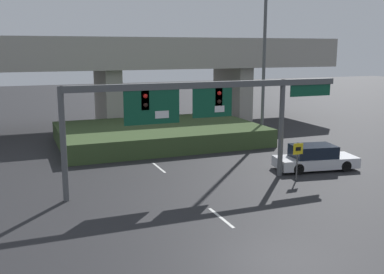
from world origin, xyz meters
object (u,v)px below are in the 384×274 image
Objects in this scene: signal_gantry at (200,103)px; parked_sedan_near_right at (315,158)px; highway_light_pole_near at (265,31)px; speed_limit_sign at (298,156)px.

signal_gantry is 8.37m from parked_sedan_near_right.
highway_light_pole_near is (8.98, 8.98, 3.94)m from signal_gantry.
signal_gantry is 6.10m from speed_limit_sign.
highway_light_pole_near is at bearing 89.76° from parked_sedan_near_right.
speed_limit_sign is at bearing -110.39° from highway_light_pole_near.
speed_limit_sign is at bearing -12.96° from signal_gantry.
highway_light_pole_near is at bearing 69.61° from speed_limit_sign.
parked_sedan_near_right is at bearing -99.65° from highway_light_pole_near.
speed_limit_sign is (5.20, -1.20, -2.96)m from signal_gantry.
parked_sedan_near_right is (7.52, 0.36, -3.67)m from signal_gantry.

